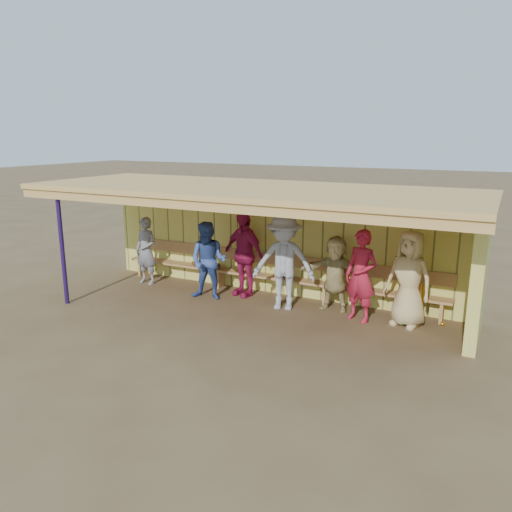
{
  "coord_description": "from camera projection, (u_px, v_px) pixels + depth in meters",
  "views": [
    {
      "loc": [
        4.53,
        -8.49,
        3.48
      ],
      "look_at": [
        0.0,
        0.35,
        1.05
      ],
      "focal_mm": 35.0,
      "sensor_mm": 36.0,
      "label": 1
    }
  ],
  "objects": [
    {
      "name": "dugout_structure",
      "position": [
        280.0,
        224.0,
        10.2
      ],
      "size": [
        8.8,
        3.2,
        2.5
      ],
      "color": "#DDD35E",
      "rests_on": "ground"
    },
    {
      "name": "player_g",
      "position": [
        361.0,
        276.0,
        9.39
      ],
      "size": [
        0.74,
        0.6,
        1.77
      ],
      "primitive_type": "imported",
      "rotation": [
        0.0,
        0.0,
        -0.31
      ],
      "color": "#B01C32",
      "rests_on": "ground"
    },
    {
      "name": "player_f",
      "position": [
        335.0,
        273.0,
        10.01
      ],
      "size": [
        1.42,
        0.46,
        1.53
      ],
      "primitive_type": "imported",
      "rotation": [
        0.0,
        0.0,
        0.01
      ],
      "color": "tan",
      "rests_on": "ground"
    },
    {
      "name": "player_h",
      "position": [
        409.0,
        279.0,
        9.14
      ],
      "size": [
        1.01,
        0.79,
        1.8
      ],
      "primitive_type": "imported",
      "rotation": [
        0.0,
        0.0,
        -0.28
      ],
      "color": "tan",
      "rests_on": "ground"
    },
    {
      "name": "player_e",
      "position": [
        284.0,
        262.0,
        10.02
      ],
      "size": [
        1.4,
        1.01,
        1.96
      ],
      "primitive_type": "imported",
      "rotation": [
        0.0,
        0.0,
        0.24
      ],
      "color": "#9C9EA4",
      "rests_on": "ground"
    },
    {
      "name": "bench",
      "position": [
        272.0,
        272.0,
        11.02
      ],
      "size": [
        7.6,
        0.34,
        0.93
      ],
      "color": "tan",
      "rests_on": "ground"
    },
    {
      "name": "ground",
      "position": [
        248.0,
        310.0,
        10.18
      ],
      "size": [
        90.0,
        90.0,
        0.0
      ],
      "primitive_type": "plane",
      "color": "brown",
      "rests_on": "ground"
    },
    {
      "name": "player_a",
      "position": [
        146.0,
        251.0,
        11.8
      ],
      "size": [
        0.6,
        0.4,
        1.6
      ],
      "primitive_type": "imported",
      "rotation": [
        0.0,
        0.0,
        -0.04
      ],
      "color": "gray",
      "rests_on": "ground"
    },
    {
      "name": "player_d",
      "position": [
        243.0,
        254.0,
        10.9
      ],
      "size": [
        1.19,
        0.76,
        1.88
      ],
      "primitive_type": "imported",
      "rotation": [
        0.0,
        0.0,
        -0.29
      ],
      "color": "#B11C4E",
      "rests_on": "ground"
    },
    {
      "name": "player_c",
      "position": [
        208.0,
        261.0,
        10.67
      ],
      "size": [
        0.92,
        0.78,
        1.69
      ],
      "primitive_type": "imported",
      "rotation": [
        0.0,
        0.0,
        0.18
      ],
      "color": "#38529B",
      "rests_on": "ground"
    },
    {
      "name": "dugout_equipment",
      "position": [
        261.0,
        273.0,
        11.01
      ],
      "size": [
        5.73,
        0.62,
        0.8
      ],
      "color": "#C68917",
      "rests_on": "ground"
    }
  ]
}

